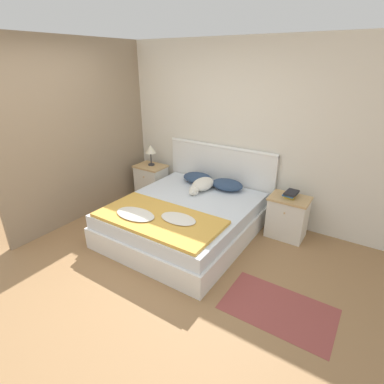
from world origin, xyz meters
name	(u,v)px	position (x,y,z in m)	size (l,w,h in m)	color
ground_plane	(129,273)	(0.00, 0.00, 0.00)	(16.00, 16.00, 0.00)	#997047
wall_back	(221,130)	(0.00, 2.13, 1.27)	(9.00, 0.06, 2.55)	silver
wall_side_left	(94,130)	(-1.60, 1.05, 1.27)	(0.06, 3.10, 2.55)	gray
bed	(184,219)	(0.05, 1.05, 0.23)	(1.74, 1.97, 0.47)	white
headboard	(220,176)	(0.05, 2.06, 0.55)	(1.82, 0.06, 1.06)	white
nightstand_left	(151,181)	(-1.15, 1.78, 0.29)	(0.51, 0.39, 0.58)	silver
nightstand_right	(287,217)	(1.26, 1.78, 0.29)	(0.51, 0.39, 0.58)	silver
pillow_left	(198,178)	(-0.21, 1.81, 0.54)	(0.48, 0.35, 0.15)	navy
pillow_right	(227,185)	(0.31, 1.81, 0.54)	(0.48, 0.35, 0.15)	navy
quilt	(158,218)	(0.04, 0.51, 0.50)	(1.55, 0.79, 0.07)	gold
dog	(202,185)	(0.01, 1.59, 0.55)	(0.28, 0.64, 0.17)	silver
book_stack	(291,194)	(1.25, 1.80, 0.63)	(0.17, 0.23, 0.08)	gold
table_lamp	(151,150)	(-1.15, 1.81, 0.85)	(0.18, 0.18, 0.35)	#2D2D33
rug	(278,309)	(1.62, 0.40, 0.00)	(1.06, 0.65, 0.00)	#93423D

